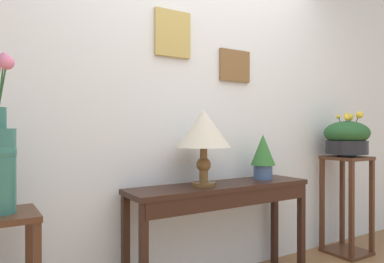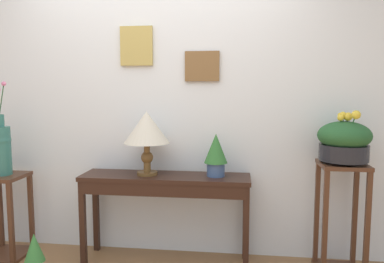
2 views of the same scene
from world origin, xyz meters
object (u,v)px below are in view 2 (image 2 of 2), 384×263
console_table (165,189)px  potted_plant_floor (35,252)px  flower_vase_tall_left (1,145)px  planter_bowl_wide_right (344,141)px  pedestal_stand_right (341,219)px  pedestal_stand_left (5,216)px  table_lamp (147,129)px  potted_plant_on_console (216,153)px

console_table → potted_plant_floor: size_ratio=4.11×
flower_vase_tall_left → planter_bowl_wide_right: bearing=0.9°
console_table → pedestal_stand_right: size_ratio=1.57×
pedestal_stand_left → potted_plant_floor: 0.53m
pedestal_stand_right → flower_vase_tall_left: bearing=-179.1°
table_lamp → pedestal_stand_right: size_ratio=0.59×
console_table → potted_plant_on_console: (0.41, 0.04, 0.30)m
console_table → pedestal_stand_right: (1.38, -0.01, -0.19)m
potted_plant_on_console → pedestal_stand_right: size_ratio=0.39×
table_lamp → potted_plant_on_console: table_lamp is taller
potted_plant_floor → pedestal_stand_right: bearing=7.9°
potted_plant_on_console → flower_vase_tall_left: size_ratio=0.44×
pedestal_stand_right → planter_bowl_wide_right: size_ratio=2.17×
pedestal_stand_left → flower_vase_tall_left: flower_vase_tall_left is taller
potted_plant_on_console → pedestal_stand_left: (-1.79, -0.09, -0.57)m
console_table → flower_vase_tall_left: flower_vase_tall_left is taller
pedestal_stand_right → planter_bowl_wide_right: bearing=-73.1°
potted_plant_on_console → pedestal_stand_right: 1.09m
console_table → potted_plant_on_console: bearing=5.7°
pedestal_stand_left → pedestal_stand_right: 2.76m
table_lamp → pedestal_stand_left: table_lamp is taller
pedestal_stand_left → planter_bowl_wide_right: (2.76, 0.04, 0.69)m
table_lamp → console_table: bearing=-8.7°
potted_plant_on_console → pedestal_stand_left: potted_plant_on_console is taller
potted_plant_on_console → potted_plant_floor: potted_plant_on_console is taller
table_lamp → planter_bowl_wide_right: (1.53, -0.03, -0.06)m
pedestal_stand_left → table_lamp: bearing=3.5°
pedestal_stand_left → flower_vase_tall_left: size_ratio=0.92×
pedestal_stand_left → potted_plant_floor: size_ratio=2.15×
planter_bowl_wide_right → potted_plant_floor: planter_bowl_wide_right is taller
potted_plant_on_console → potted_plant_floor: size_ratio=1.03×
potted_plant_on_console → planter_bowl_wide_right: bearing=-3.1°
pedestal_stand_left → planter_bowl_wide_right: planter_bowl_wide_right is taller
pedestal_stand_left → pedestal_stand_right: bearing=0.9°
console_table → planter_bowl_wide_right: (1.38, -0.01, 0.42)m
table_lamp → flower_vase_tall_left: bearing=-176.4°
pedestal_stand_left → planter_bowl_wide_right: bearing=0.9°
planter_bowl_wide_right → console_table: bearing=179.6°
console_table → table_lamp: bearing=171.3°
table_lamp → pedestal_stand_left: bearing=-176.5°
console_table → potted_plant_floor: bearing=-160.9°
console_table → flower_vase_tall_left: (-1.38, -0.05, 0.34)m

